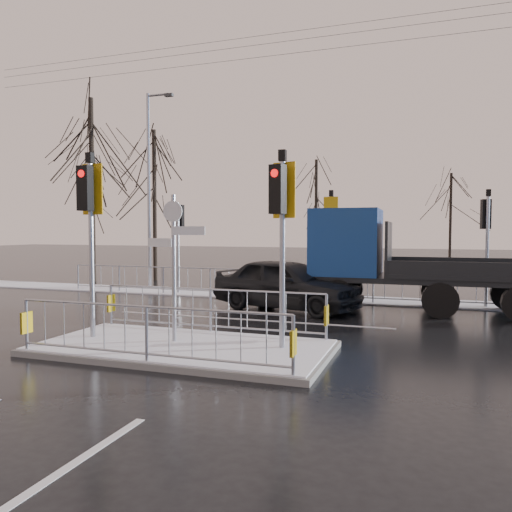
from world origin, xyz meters
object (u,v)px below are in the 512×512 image
(street_lamp_left, at_px, (150,182))
(traffic_island, at_px, (182,332))
(flatbed_truck, at_px, (378,256))
(car_far_lane, at_px, (286,284))

(street_lamp_left, bearing_deg, traffic_island, -55.93)
(traffic_island, height_order, flatbed_truck, traffic_island)
(traffic_island, bearing_deg, car_far_lane, 84.23)
(traffic_island, xyz_separation_m, car_far_lane, (0.59, 5.82, 0.42))
(traffic_island, relative_size, car_far_lane, 1.27)
(traffic_island, distance_m, street_lamp_left, 12.17)
(car_far_lane, height_order, flatbed_truck, flatbed_truck)
(car_far_lane, bearing_deg, flatbed_truck, -54.44)
(car_far_lane, bearing_deg, traffic_island, -170.26)
(traffic_island, xyz_separation_m, flatbed_truck, (3.27, 6.80, 1.28))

